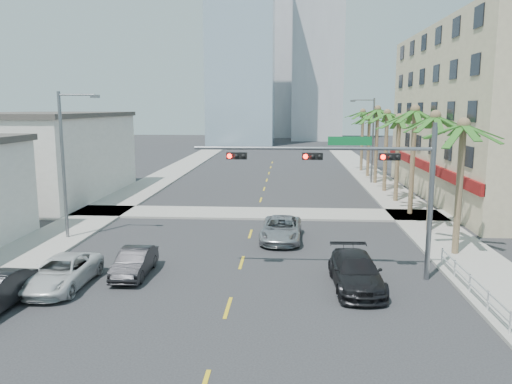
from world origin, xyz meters
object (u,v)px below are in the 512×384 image
car_lane_left (135,262)px  car_lane_right (356,272)px  car_parked_far (62,273)px  car_lane_center (281,229)px  traffic_signal_mast (362,173)px

car_lane_left → car_lane_right: size_ratio=0.77×
car_lane_left → car_lane_right: 10.54m
car_parked_far → car_lane_right: (13.30, 0.80, 0.06)m
car_lane_left → car_lane_center: bearing=43.9°
car_lane_left → car_lane_right: bearing=-6.2°
car_parked_far → car_lane_left: size_ratio=1.24×
traffic_signal_mast → car_lane_center: size_ratio=2.16×
traffic_signal_mast → car_lane_left: 11.64m
traffic_signal_mast → car_parked_far: 14.42m
car_lane_center → car_lane_right: 8.64m
traffic_signal_mast → car_parked_far: size_ratio=2.23×
car_lane_center → car_lane_left: bearing=-132.8°
car_lane_center → car_parked_far: bearing=-135.9°
car_lane_left → car_lane_center: car_lane_center is taller
car_lane_left → car_lane_right: car_lane_right is taller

